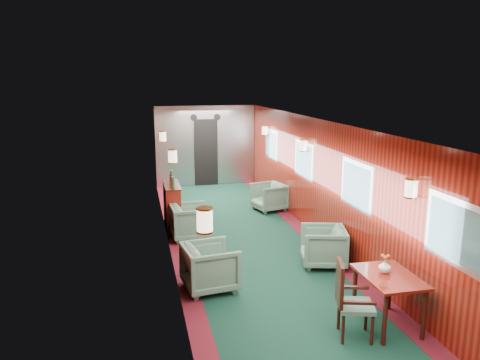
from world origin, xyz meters
The scene contains 12 objects.
room centered at (0.00, 0.00, 1.63)m, with size 12.00×12.10×2.40m.
bulkhead centered at (0.00, 5.91, 1.18)m, with size 2.98×0.17×2.39m.
windows_right centered at (1.49, 0.25, 1.45)m, with size 0.02×8.60×0.80m.
wall_sconces centered at (0.00, 0.57, 1.79)m, with size 2.97×7.97×0.25m.
dining_table centered at (1.06, -2.89, 0.59)m, with size 0.67×0.95×0.71m.
side_chair centered at (0.44, -3.02, 0.54)m, with size 0.54×0.55×0.99m.
credenza centered at (-1.34, 1.94, 0.49)m, with size 0.33×1.06×1.23m.
flower_vase centered at (1.05, -2.79, 0.79)m, with size 0.16×0.16×0.17m, color white.
armchair_left_near centered at (-1.02, -1.30, 0.36)m, with size 0.77×0.79×0.72m, color #1F493B.
armchair_left_far centered at (-1.03, 1.11, 0.35)m, with size 0.75×0.77×0.70m, color #1F493B.
armchair_right_near centered at (1.04, -0.79, 0.34)m, with size 0.73×0.75×0.68m, color #1F493B.
armchair_right_far centered at (1.08, 2.74, 0.33)m, with size 0.71×0.74×0.67m, color #1F493B.
Camera 1 is at (-2.03, -7.93, 3.18)m, focal length 35.00 mm.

